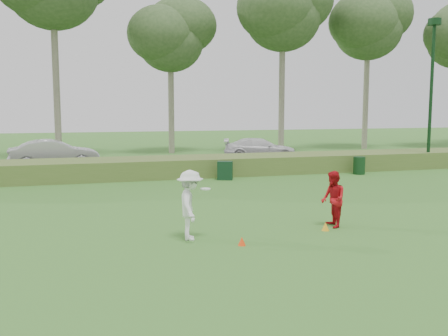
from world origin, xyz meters
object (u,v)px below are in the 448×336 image
object	(u,v)px
trash_bin	(359,165)
player_red	(333,199)
car_mid	(54,154)
player_white	(190,205)
cone_yellow	(325,226)
cone_orange	(242,241)
lamp_post	(432,67)
utility_cabinet	(225,171)
car_right	(260,149)

from	to	relation	value
trash_bin	player_red	bearing A→B (deg)	-125.09
car_mid	player_red	bearing A→B (deg)	-158.69
player_white	cone_yellow	distance (m)	3.85
cone_yellow	car_mid	bearing A→B (deg)	114.59
cone_yellow	cone_orange	bearing A→B (deg)	-164.12
lamp_post	player_red	world-z (taller)	lamp_post
player_white	utility_cabinet	distance (m)	10.77
player_red	cone_yellow	world-z (taller)	player_red
lamp_post	trash_bin	distance (m)	7.31
player_red	trash_bin	bearing A→B (deg)	153.82
cone_yellow	car_mid	size ratio (longest dim) A/B	0.05
cone_orange	trash_bin	bearing A→B (deg)	47.55
cone_yellow	trash_bin	bearing A→B (deg)	54.29
utility_cabinet	car_mid	xyz separation A→B (m)	(-7.85, 6.61, 0.41)
player_white	utility_cabinet	world-z (taller)	player_white
player_white	cone_orange	size ratio (longest dim) A/B	8.38
cone_orange	utility_cabinet	world-z (taller)	utility_cabinet
player_white	car_right	distance (m)	19.85
utility_cabinet	car_right	bearing A→B (deg)	80.80
lamp_post	player_red	distance (m)	16.92
utility_cabinet	trash_bin	xyz separation A→B (m)	(7.13, -0.04, 0.01)
lamp_post	car_right	xyz separation A→B (m)	(-7.48, 6.75, -4.85)
car_mid	cone_orange	bearing A→B (deg)	-168.91
utility_cabinet	car_mid	world-z (taller)	car_mid
utility_cabinet	cone_yellow	bearing A→B (deg)	-69.10
player_red	player_white	bearing A→B (deg)	-78.88
cone_orange	cone_yellow	bearing A→B (deg)	15.88
trash_bin	car_mid	world-z (taller)	car_mid
car_right	cone_orange	bearing A→B (deg)	174.89
cone_orange	trash_bin	world-z (taller)	trash_bin
car_mid	trash_bin	bearing A→B (deg)	-118.76
car_mid	lamp_post	bearing A→B (deg)	-110.18
cone_orange	cone_yellow	xyz separation A→B (m)	(2.69, 0.76, 0.01)
player_red	car_right	world-z (taller)	player_red
cone_yellow	car_right	size ratio (longest dim) A/B	0.05
lamp_post	car_right	size ratio (longest dim) A/B	1.74
utility_cabinet	cone_orange	bearing A→B (deg)	-82.77
player_red	trash_bin	xyz separation A→B (m)	(6.90, 9.82, -0.35)
player_red	trash_bin	distance (m)	12.00
utility_cabinet	car_right	size ratio (longest dim) A/B	0.19
cone_yellow	car_right	world-z (taller)	car_right
cone_orange	car_mid	size ratio (longest dim) A/B	0.04
player_red	cone_yellow	bearing A→B (deg)	-41.62
cone_orange	player_white	bearing A→B (deg)	139.47
utility_cabinet	trash_bin	bearing A→B (deg)	21.45
trash_bin	cone_orange	bearing A→B (deg)	-132.45
car_mid	car_right	world-z (taller)	car_mid
player_red	car_mid	size ratio (longest dim) A/B	0.33
player_white	trash_bin	bearing A→B (deg)	-37.71
cone_yellow	car_right	bearing A→B (deg)	74.86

